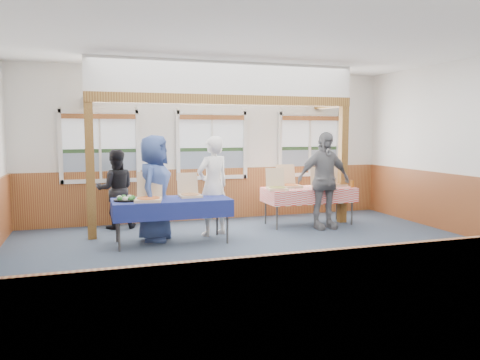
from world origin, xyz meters
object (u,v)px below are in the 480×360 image
at_px(table_right, 309,190).
at_px(person_grey, 324,180).
at_px(woman_white, 213,186).
at_px(woman_black, 116,189).
at_px(man_blue, 154,188).
at_px(table_left, 171,202).

relative_size(table_right, person_grey, 1.03).
height_order(woman_white, woman_black, woman_white).
height_order(woman_white, man_blue, man_blue).
bearing_deg(man_blue, table_left, -114.51).
bearing_deg(person_grey, woman_black, 160.60).
xyz_separation_m(table_right, woman_black, (-3.76, 0.81, 0.07)).
bearing_deg(man_blue, table_right, -57.67).
bearing_deg(woman_white, woman_black, -56.17).
bearing_deg(woman_black, table_left, 118.95).
height_order(table_left, table_right, same).
distance_m(woman_white, person_grey, 2.21).
relative_size(table_left, woman_black, 1.33).
bearing_deg(man_blue, woman_white, -60.88).
distance_m(woman_black, person_grey, 4.06).
distance_m(woman_white, woman_black, 2.03).
height_order(table_right, woman_white, woman_white).
relative_size(woman_black, man_blue, 0.84).
distance_m(table_left, table_right, 3.02).
bearing_deg(woman_white, table_left, 3.09).
height_order(woman_white, person_grey, person_grey).
distance_m(table_left, man_blue, 0.43).
xyz_separation_m(woman_black, person_grey, (3.86, -1.25, 0.17)).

